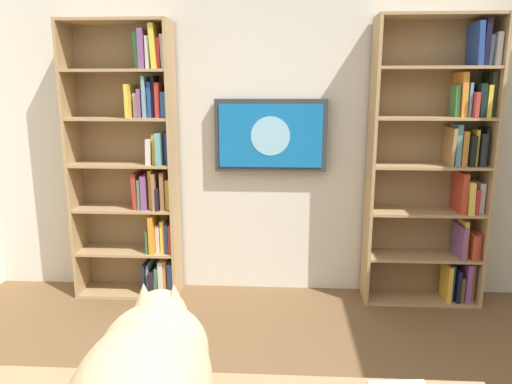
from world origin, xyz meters
name	(u,v)px	position (x,y,z in m)	size (l,w,h in m)	color
wall_back	(274,116)	(0.00, -2.23, 1.35)	(4.52, 0.06, 2.70)	silver
bookshelf_left	(442,165)	(-1.20, -2.06, 1.02)	(0.83, 0.28, 2.03)	tan
bookshelf_right	(137,166)	(1.00, -2.06, 0.99)	(0.77, 0.28, 2.01)	tan
wall_mounted_tv	(271,136)	(0.02, -2.15, 1.21)	(0.82, 0.07, 0.53)	#333338
cat	(146,380)	(0.24, 0.37, 0.89)	(0.31, 0.64, 0.35)	#D1B284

